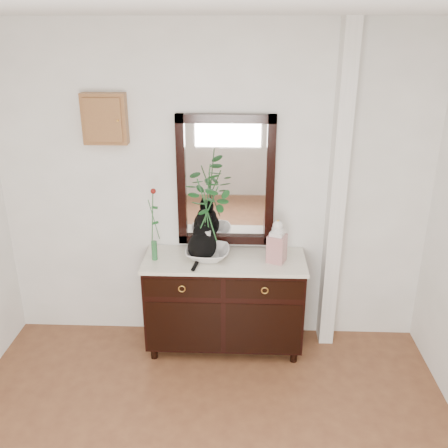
{
  "coord_description": "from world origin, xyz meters",
  "views": [
    {
      "loc": [
        0.25,
        -1.96,
        2.64
      ],
      "look_at": [
        0.1,
        1.63,
        1.2
      ],
      "focal_mm": 40.0,
      "sensor_mm": 36.0,
      "label": 1
    }
  ],
  "objects_px": {
    "lotus_bowl": "(208,253)",
    "sideboard": "(224,299)",
    "cat": "(202,237)",
    "ginger_jar": "(277,241)"
  },
  "relations": [
    {
      "from": "sideboard",
      "to": "cat",
      "type": "bearing_deg",
      "value": 178.33
    },
    {
      "from": "lotus_bowl",
      "to": "sideboard",
      "type": "bearing_deg",
      "value": -3.51
    },
    {
      "from": "sideboard",
      "to": "ginger_jar",
      "type": "distance_m",
      "value": 0.7
    },
    {
      "from": "cat",
      "to": "lotus_bowl",
      "type": "relative_size",
      "value": 1.04
    },
    {
      "from": "sideboard",
      "to": "lotus_bowl",
      "type": "relative_size",
      "value": 3.67
    },
    {
      "from": "sideboard",
      "to": "cat",
      "type": "relative_size",
      "value": 3.53
    },
    {
      "from": "cat",
      "to": "ginger_jar",
      "type": "bearing_deg",
      "value": 5.57
    },
    {
      "from": "cat",
      "to": "ginger_jar",
      "type": "xyz_separation_m",
      "value": [
        0.6,
        -0.03,
        -0.01
      ]
    },
    {
      "from": "lotus_bowl",
      "to": "ginger_jar",
      "type": "xyz_separation_m",
      "value": [
        0.56,
        -0.03,
        0.14
      ]
    },
    {
      "from": "lotus_bowl",
      "to": "cat",
      "type": "bearing_deg",
      "value": -175.52
    }
  ]
}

